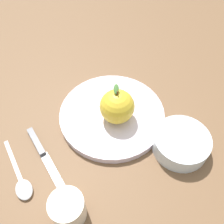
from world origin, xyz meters
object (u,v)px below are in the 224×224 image
Objects in this scene: dinner_plate at (112,114)px; apple at (117,106)px; side_bowl at (181,142)px; spoon at (22,183)px; cup at (68,208)px; knife at (43,153)px.

apple is (-0.02, -0.01, 0.05)m from dinner_plate.
apple is 0.75× the size of side_bowl.
spoon is (0.01, 0.36, -0.02)m from side_bowl.
cup reaches higher than spoon.
cup reaches higher than knife.
cup is (-0.08, 0.27, 0.01)m from side_bowl.
apple reaches higher than cup.
spoon is at bearing 44.93° from cup.
knife is at bearing 13.94° from cup.
spoon reaches higher than knife.
apple is 0.20m from knife.
apple reaches higher than dinner_plate.
dinner_plate is 2.73× the size of apple.
apple reaches higher than knife.
knife is (0.07, 0.31, -0.02)m from side_bowl.
dinner_plate is at bearing 44.27° from side_bowl.
dinner_plate is 1.35× the size of knife.
cup is 0.34× the size of knife.
knife is (0.15, 0.04, -0.03)m from cup.
apple is at bearing -66.86° from spoon.
apple is 0.17m from side_bowl.
apple is at bearing -38.59° from cup.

